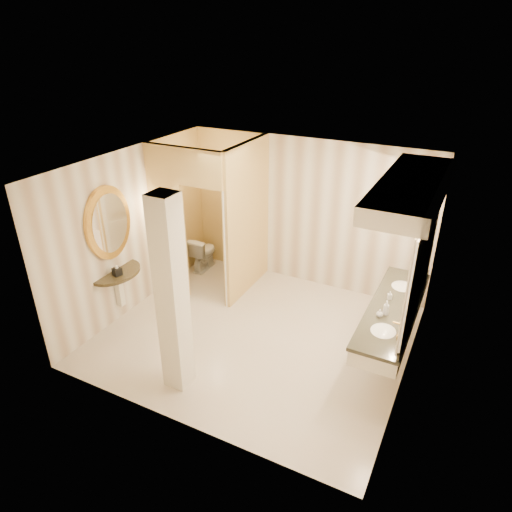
{
  "coord_description": "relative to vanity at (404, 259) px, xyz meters",
  "views": [
    {
      "loc": [
        2.66,
        -5.22,
        4.33
      ],
      "look_at": [
        -0.09,
        0.2,
        1.28
      ],
      "focal_mm": 32.0,
      "sensor_mm": 36.0,
      "label": 1
    }
  ],
  "objects": [
    {
      "name": "wall_sconce",
      "position": [
        -3.9,
        0.04,
        0.1
      ],
      "size": [
        0.14,
        0.14,
        0.42
      ],
      "color": "gold",
      "rests_on": "toilet_closet"
    },
    {
      "name": "soap_bottle_a",
      "position": [
        -0.13,
        0.17,
        -0.69
      ],
      "size": [
        0.08,
        0.08,
        0.13
      ],
      "primitive_type": "imported",
      "rotation": [
        0.0,
        0.0,
        0.42
      ],
      "color": "beige",
      "rests_on": "vanity"
    },
    {
      "name": "vanity",
      "position": [
        0.0,
        0.0,
        0.0
      ],
      "size": [
        0.75,
        2.52,
        2.09
      ],
      "color": "white",
      "rests_on": "floor"
    },
    {
      "name": "wall_right",
      "position": [
        0.27,
        -0.39,
        -0.28
      ],
      "size": [
        0.02,
        4.0,
        2.7
      ],
      "primitive_type": "cube",
      "color": "silver",
      "rests_on": "floor"
    },
    {
      "name": "toilet_closet",
      "position": [
        -3.11,
        0.58,
        -0.24
      ],
      "size": [
        1.5,
        1.55,
        2.7
      ],
      "color": "#DFC975",
      "rests_on": "floor"
    },
    {
      "name": "wall_back",
      "position": [
        -1.98,
        1.61,
        -0.28
      ],
      "size": [
        4.5,
        0.02,
        2.7
      ],
      "primitive_type": "cube",
      "color": "silver",
      "rests_on": "floor"
    },
    {
      "name": "tissue_box",
      "position": [
        -4.07,
        -1.03,
        -0.69
      ],
      "size": [
        0.15,
        0.15,
        0.12
      ],
      "primitive_type": "cube",
      "rotation": [
        0.0,
        0.0,
        -0.26
      ],
      "color": "black",
      "rests_on": "console_shelf"
    },
    {
      "name": "wall_left",
      "position": [
        -4.23,
        -0.39,
        -0.28
      ],
      "size": [
        0.02,
        4.0,
        2.7
      ],
      "primitive_type": "cube",
      "color": "silver",
      "rests_on": "floor"
    },
    {
      "name": "toilet",
      "position": [
        -3.93,
        1.14,
        -1.28
      ],
      "size": [
        0.41,
        0.69,
        0.69
      ],
      "primitive_type": "imported",
      "rotation": [
        0.0,
        0.0,
        3.18
      ],
      "color": "white",
      "rests_on": "floor"
    },
    {
      "name": "wall_front",
      "position": [
        -1.98,
        -2.39,
        -0.28
      ],
      "size": [
        4.5,
        0.02,
        2.7
      ],
      "primitive_type": "cube",
      "color": "silver",
      "rests_on": "floor"
    },
    {
      "name": "soap_bottle_b",
      "position": [
        -0.15,
        -0.34,
        -0.7
      ],
      "size": [
        0.12,
        0.12,
        0.11
      ],
      "primitive_type": "imported",
      "rotation": [
        0.0,
        0.0,
        -0.43
      ],
      "color": "silver",
      "rests_on": "vanity"
    },
    {
      "name": "ceiling",
      "position": [
        -1.98,
        -0.39,
        1.07
      ],
      "size": [
        4.5,
        4.5,
        0.0
      ],
      "primitive_type": "plane",
      "rotation": [
        3.14,
        0.0,
        0.0
      ],
      "color": "white",
      "rests_on": "wall_back"
    },
    {
      "name": "soap_bottle_c",
      "position": [
        -0.09,
        -0.25,
        -0.64
      ],
      "size": [
        0.11,
        0.11,
        0.22
      ],
      "primitive_type": "imported",
      "rotation": [
        0.0,
        0.0,
        0.32
      ],
      "color": "#C6B28C",
      "rests_on": "vanity"
    },
    {
      "name": "floor",
      "position": [
        -1.98,
        -0.39,
        -1.63
      ],
      "size": [
        4.5,
        4.5,
        0.0
      ],
      "primitive_type": "plane",
      "color": "beige",
      "rests_on": "ground"
    },
    {
      "name": "console_shelf",
      "position": [
        -4.19,
        -0.95,
        -0.29
      ],
      "size": [
        0.89,
        0.89,
        1.9
      ],
      "color": "black",
      "rests_on": "floor"
    },
    {
      "name": "pillar",
      "position": [
        -2.43,
        -1.79,
        -0.28
      ],
      "size": [
        0.31,
        0.31,
        2.7
      ],
      "primitive_type": "cube",
      "color": "white",
      "rests_on": "floor"
    }
  ]
}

